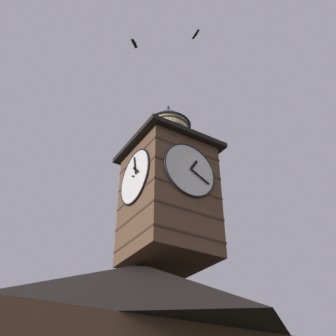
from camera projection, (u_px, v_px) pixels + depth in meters
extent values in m
pyramid|color=black|center=(140.00, 303.00, 16.58)|extent=(14.03, 10.58, 3.42)
cube|color=brown|center=(168.00, 205.00, 19.02)|extent=(3.70, 3.70, 5.87)
cube|color=#432E20|center=(168.00, 248.00, 17.79)|extent=(3.74, 3.74, 0.10)
cube|color=#432E20|center=(168.00, 226.00, 18.40)|extent=(3.74, 3.74, 0.10)
cube|color=#432E20|center=(168.00, 205.00, 19.00)|extent=(3.74, 3.74, 0.10)
cube|color=#432E20|center=(168.00, 186.00, 19.60)|extent=(3.74, 3.74, 0.10)
cube|color=#432E20|center=(168.00, 167.00, 20.21)|extent=(3.74, 3.74, 0.10)
cylinder|color=white|center=(190.00, 170.00, 18.21)|extent=(2.74, 0.10, 2.74)
torus|color=black|center=(190.00, 170.00, 18.19)|extent=(2.84, 0.10, 2.84)
cube|color=black|center=(194.00, 165.00, 18.38)|extent=(0.47, 0.04, 0.64)
cube|color=black|center=(200.00, 177.00, 18.23)|extent=(1.04, 0.04, 0.57)
sphere|color=black|center=(191.00, 169.00, 18.13)|extent=(0.10, 0.10, 0.10)
cylinder|color=white|center=(135.00, 177.00, 18.72)|extent=(0.10, 2.74, 2.74)
torus|color=black|center=(135.00, 177.00, 18.71)|extent=(0.10, 2.84, 2.84)
cube|color=black|center=(136.00, 170.00, 18.64)|extent=(0.04, 0.56, 0.58)
cube|color=black|center=(135.00, 165.00, 18.88)|extent=(0.04, 0.33, 1.11)
sphere|color=black|center=(133.00, 176.00, 18.67)|extent=(0.10, 0.10, 0.10)
cube|color=black|center=(168.00, 153.00, 20.69)|extent=(4.40, 4.40, 0.25)
cylinder|color=#D1BC84|center=(168.00, 138.00, 21.23)|extent=(2.21, 2.21, 1.71)
cylinder|color=#2D2319|center=(168.00, 148.00, 20.88)|extent=(2.27, 2.27, 0.10)
cylinder|color=#2D2319|center=(168.00, 142.00, 21.12)|extent=(2.27, 2.27, 0.10)
cylinder|color=#2D2319|center=(168.00, 135.00, 21.35)|extent=(2.27, 2.27, 0.10)
cylinder|color=#2D2319|center=(168.00, 129.00, 21.58)|extent=(2.27, 2.27, 0.10)
cone|color=#384251|center=(168.00, 117.00, 22.06)|extent=(2.51, 2.51, 1.29)
sphere|color=#384251|center=(168.00, 107.00, 22.47)|extent=(0.16, 0.16, 0.16)
cone|color=#1D3C21|center=(148.00, 328.00, 21.86)|extent=(5.70, 5.70, 3.62)
cone|color=#16391A|center=(149.00, 280.00, 23.33)|extent=(4.50, 4.50, 3.75)
cone|color=#1D3E1F|center=(151.00, 235.00, 24.92)|extent=(3.30, 3.30, 4.31)
cone|color=#1D3B1A|center=(151.00, 198.00, 26.37)|extent=(2.10, 2.10, 4.34)
sphere|color=silver|center=(141.00, 292.00, 54.35)|extent=(1.54, 1.54, 1.54)
ellipsoid|color=black|center=(196.00, 35.00, 22.74)|extent=(0.19, 0.12, 0.10)
cube|color=black|center=(194.00, 37.00, 22.87)|extent=(0.16, 0.37, 0.09)
cube|color=black|center=(197.00, 32.00, 22.60)|extent=(0.16, 0.37, 0.09)
ellipsoid|color=black|center=(134.00, 43.00, 19.74)|extent=(0.23, 0.24, 0.12)
cube|color=black|center=(133.00, 41.00, 19.63)|extent=(0.32, 0.30, 0.08)
cube|color=black|center=(135.00, 45.00, 19.86)|extent=(0.32, 0.30, 0.08)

